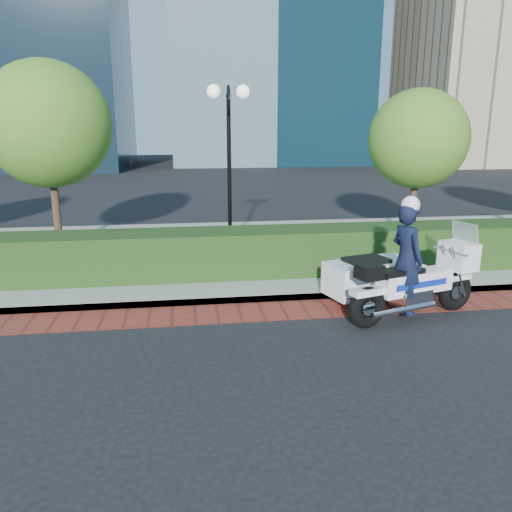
{
  "coord_description": "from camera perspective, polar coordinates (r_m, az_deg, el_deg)",
  "views": [
    {
      "loc": [
        -0.11,
        -7.22,
        3.35
      ],
      "look_at": [
        1.19,
        1.84,
        1.0
      ],
      "focal_mm": 35.0,
      "sensor_mm": 36.0,
      "label": 1
    }
  ],
  "objects": [
    {
      "name": "ground",
      "position": [
        7.96,
        -6.72,
        -10.6
      ],
      "size": [
        120.0,
        120.0,
        0.0
      ],
      "primitive_type": "plane",
      "color": "black",
      "rests_on": "ground"
    },
    {
      "name": "brick_strip",
      "position": [
        9.34,
        -6.98,
        -6.7
      ],
      "size": [
        60.0,
        1.0,
        0.01
      ],
      "primitive_type": "cube",
      "color": "maroon",
      "rests_on": "ground"
    },
    {
      "name": "sidewalk",
      "position": [
        13.62,
        -7.44,
        0.36
      ],
      "size": [
        60.0,
        8.0,
        0.15
      ],
      "primitive_type": "cube",
      "color": "gray",
      "rests_on": "ground"
    },
    {
      "name": "hedge_main",
      "position": [
        11.15,
        -7.34,
        0.27
      ],
      "size": [
        18.0,
        1.2,
        1.0
      ],
      "primitive_type": "cube",
      "color": "black",
      "rests_on": "sidewalk"
    },
    {
      "name": "lamppost",
      "position": [
        12.47,
        -3.11,
        12.58
      ],
      "size": [
        1.02,
        0.7,
        4.21
      ],
      "color": "black",
      "rests_on": "sidewalk"
    },
    {
      "name": "tree_b",
      "position": [
        14.13,
        -22.7,
        13.67
      ],
      "size": [
        3.2,
        3.2,
        4.89
      ],
      "color": "#332319",
      "rests_on": "sidewalk"
    },
    {
      "name": "tree_c",
      "position": [
        15.23,
        18.03,
        12.58
      ],
      "size": [
        2.8,
        2.8,
        4.3
      ],
      "color": "#332319",
      "rests_on": "sidewalk"
    },
    {
      "name": "tower_right",
      "position": [
        54.3,
        25.68,
        24.4
      ],
      "size": [
        14.0,
        12.0,
        28.0
      ],
      "primitive_type": "cube",
      "color": "gray",
      "rests_on": "ground"
    },
    {
      "name": "police_motorcycle",
      "position": [
        9.51,
        15.58,
        -1.9
      ],
      "size": [
        2.8,
        2.02,
        2.24
      ],
      "rotation": [
        0.0,
        0.0,
        0.3
      ],
      "color": "black",
      "rests_on": "ground"
    }
  ]
}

